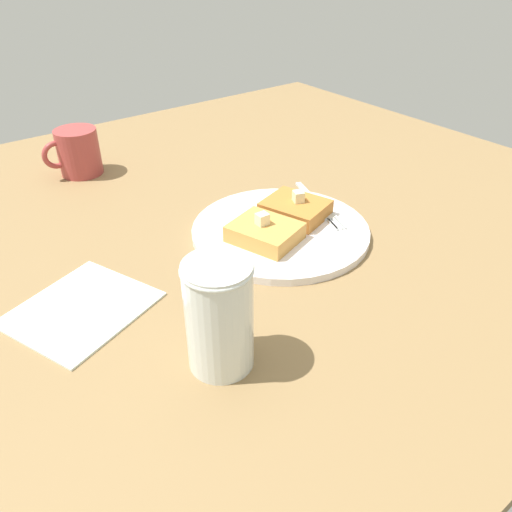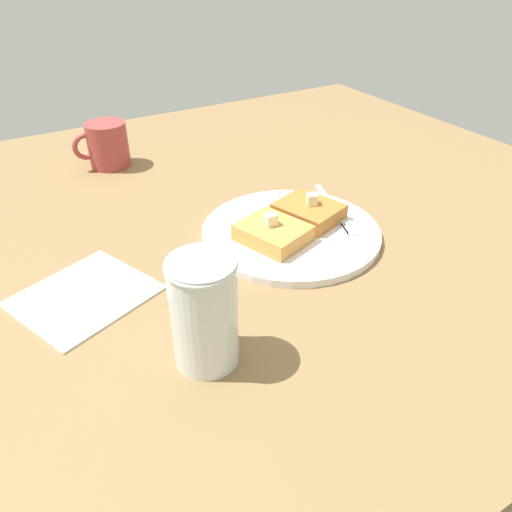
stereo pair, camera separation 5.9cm
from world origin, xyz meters
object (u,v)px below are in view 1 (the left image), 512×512
object	(u,v)px
plate	(280,230)
coffee_mug	(78,152)
fork	(320,207)
syrup_jar	(219,319)
napkin	(82,309)

from	to	relation	value
plate	coffee_mug	world-z (taller)	coffee_mug
plate	fork	bearing A→B (deg)	-175.51
syrup_jar	napkin	xyz separation A→B (cm)	(8.25, -16.56, -5.44)
fork	syrup_jar	world-z (taller)	syrup_jar
plate	napkin	distance (cm)	29.13
fork	coffee_mug	bearing A→B (deg)	-58.09
syrup_jar	napkin	size ratio (longest dim) A/B	0.81
napkin	plate	bearing A→B (deg)	178.39
napkin	coffee_mug	world-z (taller)	coffee_mug
plate	syrup_jar	size ratio (longest dim) A/B	2.13
syrup_jar	coffee_mug	bearing A→B (deg)	-96.56
fork	napkin	distance (cm)	37.60
syrup_jar	fork	bearing A→B (deg)	-150.78
syrup_jar	napkin	bearing A→B (deg)	-63.53
plate	fork	world-z (taller)	fork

